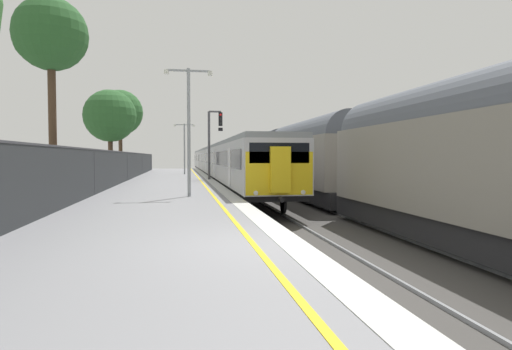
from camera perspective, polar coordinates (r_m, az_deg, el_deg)
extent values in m
cube|color=gray|center=(8.35, -15.46, -12.71)|extent=(6.40, 110.00, 1.00)
cube|color=silver|center=(8.45, 4.72, -8.92)|extent=(0.60, 110.00, 0.01)
cube|color=yellow|center=(8.30, -0.36, -9.13)|extent=(0.12, 110.00, 0.01)
cube|color=gray|center=(8.98, 10.98, -14.63)|extent=(0.07, 110.00, 0.08)
cube|color=gray|center=(9.57, 19.27, -13.65)|extent=(0.07, 110.00, 0.08)
cube|color=#B7B7BC|center=(26.83, -1.75, 1.56)|extent=(2.80, 20.32, 2.30)
cube|color=black|center=(26.88, -1.75, -1.16)|extent=(2.64, 19.72, 0.25)
cube|color=gray|center=(26.84, -1.76, 4.27)|extent=(2.68, 20.32, 0.24)
cube|color=black|center=(26.67, -4.76, 2.19)|extent=(0.02, 18.72, 0.84)
cube|color=silver|center=(21.62, -3.56, 1.09)|extent=(0.03, 1.10, 1.90)
cube|color=silver|center=(31.73, -5.59, 1.50)|extent=(0.03, 1.10, 1.90)
cylinder|color=black|center=(19.36, -0.87, -4.01)|extent=(0.12, 0.84, 0.84)
cylinder|color=black|center=(19.66, 3.64, -3.92)|extent=(0.12, 0.84, 0.84)
cylinder|color=black|center=(34.32, -4.83, -1.22)|extent=(0.12, 0.84, 0.84)
cylinder|color=black|center=(34.49, -2.24, -1.20)|extent=(0.12, 0.84, 0.84)
cube|color=#B7B7BC|center=(47.63, -5.32, 1.92)|extent=(2.80, 20.32, 2.30)
cube|color=black|center=(47.66, -5.31, 0.39)|extent=(2.64, 19.72, 0.25)
cube|color=gray|center=(47.64, -5.32, 3.45)|extent=(2.68, 20.32, 0.24)
cube|color=black|center=(47.54, -7.02, 2.27)|extent=(0.02, 18.72, 0.84)
cube|color=silver|center=(42.47, -6.68, 1.72)|extent=(0.03, 1.10, 1.90)
cube|color=silver|center=(52.61, -7.30, 1.85)|extent=(0.03, 1.10, 1.90)
cylinder|color=black|center=(40.09, -5.56, -0.70)|extent=(0.12, 0.84, 0.84)
cylinder|color=black|center=(40.24, -3.34, -0.68)|extent=(0.12, 0.84, 0.84)
cylinder|color=black|center=(55.16, -6.75, 0.14)|extent=(0.12, 0.84, 0.84)
cylinder|color=black|center=(55.27, -5.13, 0.15)|extent=(0.12, 0.84, 0.84)
cube|color=#B7B7BC|center=(68.50, -6.71, 2.06)|extent=(2.80, 20.32, 2.30)
cube|color=black|center=(68.52, -6.71, 0.99)|extent=(2.64, 19.72, 0.25)
cube|color=gray|center=(68.51, -6.72, 3.12)|extent=(2.68, 20.32, 0.24)
cube|color=black|center=(68.44, -7.90, 2.30)|extent=(0.02, 18.72, 0.84)
cube|color=silver|center=(63.36, -7.74, 1.93)|extent=(0.03, 1.10, 1.90)
cube|color=silver|center=(73.51, -8.04, 1.99)|extent=(0.03, 1.10, 1.90)
cylinder|color=black|center=(60.95, -7.04, 0.35)|extent=(0.12, 0.84, 0.84)
cylinder|color=black|center=(61.05, -5.58, 0.36)|extent=(0.12, 0.84, 0.84)
cylinder|color=black|center=(76.04, -7.61, 0.75)|extent=(0.12, 0.84, 0.84)
cylinder|color=black|center=(76.12, -6.44, 0.76)|extent=(0.12, 0.84, 0.84)
cube|color=yellow|center=(16.89, 3.11, 0.21)|extent=(2.70, 0.10, 1.70)
cube|color=black|center=(16.87, 3.12, 2.93)|extent=(2.40, 0.08, 0.80)
cube|color=yellow|center=(16.75, 3.22, 0.71)|extent=(0.80, 0.24, 1.80)
cylinder|color=white|center=(16.69, -0.03, -2.39)|extent=(0.18, 0.06, 0.18)
cylinder|color=white|center=(17.11, 6.25, -2.28)|extent=(0.18, 0.06, 0.18)
cylinder|color=black|center=(16.67, 3.33, -3.26)|extent=(0.20, 0.35, 0.20)
cube|color=black|center=(47.64, -5.33, 3.75)|extent=(0.60, 0.90, 0.20)
cube|color=#232326|center=(13.52, 25.66, -6.51)|extent=(2.30, 13.75, 0.79)
cube|color=gray|center=(13.37, 25.80, 0.96)|extent=(2.60, 12.95, 2.73)
cylinder|color=#515660|center=(13.41, 25.91, 6.80)|extent=(2.39, 12.55, 2.39)
cylinder|color=black|center=(17.36, 14.09, -4.83)|extent=(0.12, 0.84, 0.84)
cylinder|color=black|center=(18.04, 18.64, -4.61)|extent=(0.12, 0.84, 0.84)
cube|color=#232326|center=(26.65, 7.16, -2.00)|extent=(2.30, 13.75, 0.79)
cube|color=gray|center=(26.57, 7.18, 1.78)|extent=(2.60, 12.95, 2.73)
cylinder|color=#515660|center=(26.60, 7.19, 4.72)|extent=(2.39, 12.55, 2.39)
cylinder|color=black|center=(21.80, 8.95, -3.32)|extent=(0.12, 0.84, 0.84)
cylinder|color=black|center=(22.35, 12.74, -3.21)|extent=(0.12, 0.84, 0.84)
cylinder|color=black|center=(31.16, 3.15, -1.58)|extent=(0.12, 0.84, 0.84)
cylinder|color=black|center=(31.54, 5.91, -1.54)|extent=(0.12, 0.84, 0.84)
cube|color=#232326|center=(40.76, 1.15, -0.46)|extent=(2.30, 13.75, 0.79)
cube|color=gray|center=(40.71, 1.15, 2.01)|extent=(2.60, 12.95, 2.73)
cylinder|color=#515660|center=(40.72, 1.16, 3.93)|extent=(2.39, 12.55, 2.39)
cylinder|color=black|center=(35.84, 1.42, -1.06)|extent=(0.12, 0.84, 0.84)
cylinder|color=black|center=(36.18, 3.84, -1.03)|extent=(0.12, 0.84, 0.84)
cylinder|color=black|center=(45.43, -0.99, -0.33)|extent=(0.12, 0.84, 0.84)
cylinder|color=black|center=(45.69, 0.94, -0.31)|extent=(0.12, 0.84, 0.84)
cylinder|color=#47474C|center=(32.01, -6.23, 3.89)|extent=(0.18, 0.18, 5.01)
cube|color=#47474C|center=(32.20, -5.45, 8.35)|extent=(0.90, 0.12, 0.12)
cube|color=black|center=(32.18, -4.73, 7.37)|extent=(0.28, 0.20, 1.00)
cylinder|color=red|center=(32.09, -4.71, 7.96)|extent=(0.16, 0.04, 0.16)
cylinder|color=black|center=(32.06, -4.71, 7.39)|extent=(0.16, 0.04, 0.16)
cylinder|color=black|center=(32.04, -4.70, 6.82)|extent=(0.16, 0.04, 0.16)
cube|color=black|center=(32.13, -4.72, 6.04)|extent=(0.32, 0.16, 0.24)
cylinder|color=#93999E|center=(18.35, -8.88, 5.55)|extent=(0.14, 0.14, 5.36)
cube|color=#93999E|center=(18.69, -7.52, 13.48)|extent=(0.90, 0.08, 0.08)
cylinder|color=silver|center=(18.70, -6.10, 13.23)|extent=(0.20, 0.20, 0.18)
cube|color=#93999E|center=(18.67, -10.35, 13.47)|extent=(0.90, 0.08, 0.08)
cylinder|color=silver|center=(18.67, -11.77, 13.22)|extent=(0.20, 0.20, 0.18)
cylinder|color=#93999E|center=(41.97, -9.45, 3.41)|extent=(0.14, 0.14, 4.85)
cube|color=#93999E|center=(42.08, -8.86, 6.58)|extent=(0.90, 0.08, 0.08)
cylinder|color=silver|center=(42.08, -8.24, 6.47)|extent=(0.20, 0.20, 0.18)
cube|color=#93999E|center=(42.07, -10.09, 6.57)|extent=(0.90, 0.08, 0.08)
cylinder|color=silver|center=(42.07, -10.71, 6.46)|extent=(0.20, 0.20, 0.18)
cylinder|color=#38383D|center=(20.07, -20.66, 0.34)|extent=(0.07, 0.07, 1.99)
cylinder|color=#38383D|center=(31.63, -16.71, 1.09)|extent=(0.07, 0.07, 1.99)
cylinder|color=#38383D|center=(43.25, -14.87, 1.44)|extent=(0.07, 0.07, 1.99)
cylinder|color=#38383D|center=(54.90, -13.81, 1.64)|extent=(0.07, 0.07, 1.99)
cylinder|color=#473323|center=(35.66, -18.70, 2.63)|extent=(0.36, 0.36, 3.76)
sphere|color=#285628|center=(35.80, -18.76, 7.43)|extent=(4.06, 4.06, 4.06)
sphere|color=#285628|center=(35.92, -18.42, 6.61)|extent=(2.41, 2.41, 2.41)
cylinder|color=#473323|center=(44.28, -17.50, 3.25)|extent=(0.37, 0.37, 4.81)
sphere|color=#285628|center=(44.49, -17.55, 7.90)|extent=(4.38, 4.38, 4.38)
sphere|color=#285628|center=(44.37, -17.24, 7.21)|extent=(2.66, 2.66, 2.66)
cylinder|color=#473323|center=(20.23, -25.33, 5.93)|extent=(0.33, 0.33, 5.98)
sphere|color=#285628|center=(20.83, -25.53, 16.48)|extent=(3.03, 3.03, 3.03)
sphere|color=#285628|center=(20.64, -27.19, 15.50)|extent=(1.69, 1.69, 1.69)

